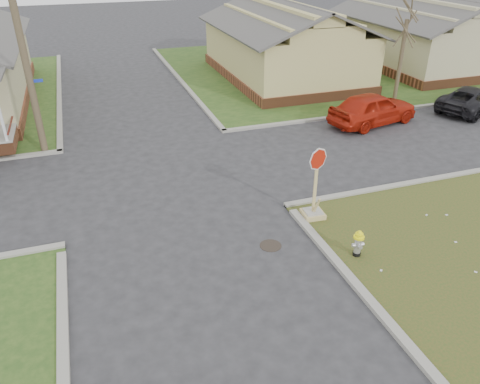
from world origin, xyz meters
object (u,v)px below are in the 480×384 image
object	(u,v)px
utility_pole	(20,37)
fire_hydrant	(358,242)
dark_pickup	(473,99)
stop_sign	(314,202)
red_sedan	(373,108)

from	to	relation	value
utility_pole	fire_hydrant	xyz separation A→B (m)	(8.50, -10.67, -4.16)
fire_hydrant	dark_pickup	xyz separation A→B (m)	(12.30, 9.10, 0.13)
utility_pole	fire_hydrant	size ratio (longest dim) A/B	11.01
fire_hydrant	stop_sign	distance (m)	2.30
stop_sign	fire_hydrant	bearing A→B (deg)	-80.19
stop_sign	red_sedan	world-z (taller)	stop_sign
utility_pole	fire_hydrant	distance (m)	14.27
red_sedan	dark_pickup	bearing A→B (deg)	-102.26
utility_pole	dark_pickup	bearing A→B (deg)	-4.32
utility_pole	red_sedan	distance (m)	15.43
utility_pole	dark_pickup	size ratio (longest dim) A/B	1.99
dark_pickup	red_sedan	bearing A→B (deg)	67.18
red_sedan	dark_pickup	world-z (taller)	red_sedan
red_sedan	stop_sign	bearing A→B (deg)	123.99
fire_hydrant	red_sedan	bearing A→B (deg)	62.98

